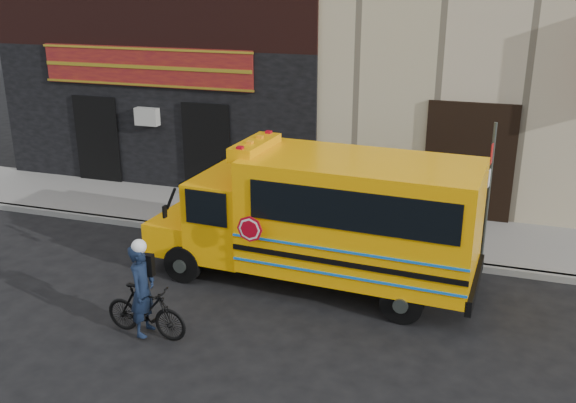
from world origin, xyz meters
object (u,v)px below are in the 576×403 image
at_px(school_bus, 328,216).
at_px(sign_pole, 488,193).
at_px(bicycle, 146,311).
at_px(cyclist, 143,293).

xyz_separation_m(school_bus, sign_pole, (3.01, 1.55, 0.31)).
bearing_deg(bicycle, sign_pole, -46.81).
relative_size(school_bus, bicycle, 4.36).
height_order(bicycle, cyclist, cyclist).
xyz_separation_m(sign_pole, cyclist, (-5.56, -4.49, -0.97)).
distance_m(school_bus, cyclist, 3.95).
bearing_deg(cyclist, school_bus, -44.57).
distance_m(sign_pole, cyclist, 7.21).
distance_m(sign_pole, bicycle, 7.25).
bearing_deg(bicycle, cyclist, 98.68).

